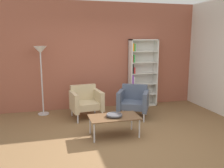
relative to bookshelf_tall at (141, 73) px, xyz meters
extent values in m
plane|color=brown|center=(-1.16, -2.25, -0.94)|extent=(8.32, 8.32, 0.00)
cube|color=#9E5642|center=(-1.16, 0.21, 0.51)|extent=(6.40, 0.12, 2.90)
cube|color=silver|center=(-0.33, -0.02, 0.01)|extent=(0.03, 0.30, 1.90)
cube|color=silver|center=(0.44, -0.02, 0.01)|extent=(0.03, 0.30, 1.90)
cube|color=silver|center=(0.06, -0.02, 0.95)|extent=(0.80, 0.30, 0.03)
cube|color=silver|center=(0.06, -0.02, -0.92)|extent=(0.80, 0.30, 0.03)
cube|color=silver|center=(0.06, 0.12, 0.01)|extent=(0.80, 0.02, 1.90)
cube|color=silver|center=(0.06, -0.02, -0.60)|extent=(0.76, 0.28, 0.02)
cube|color=silver|center=(0.06, -0.02, -0.30)|extent=(0.76, 0.28, 0.02)
cube|color=silver|center=(0.06, -0.02, 0.01)|extent=(0.76, 0.28, 0.02)
cube|color=silver|center=(0.06, -0.02, 0.32)|extent=(0.76, 0.28, 0.02)
cube|color=silver|center=(0.06, -0.02, 0.62)|extent=(0.76, 0.28, 0.02)
cube|color=black|center=(-0.29, -0.07, -0.81)|extent=(0.04, 0.19, 0.17)
cube|color=yellow|center=(-0.25, -0.08, -0.78)|extent=(0.03, 0.17, 0.23)
cube|color=olive|center=(-0.29, -0.04, -0.46)|extent=(0.04, 0.24, 0.25)
cube|color=black|center=(-0.25, -0.04, -0.49)|extent=(0.04, 0.25, 0.19)
cube|color=purple|center=(-0.29, -0.07, -0.15)|extent=(0.04, 0.18, 0.26)
cube|color=white|center=(-0.25, -0.05, -0.18)|extent=(0.04, 0.23, 0.21)
cube|color=black|center=(-0.29, -0.08, 0.16)|extent=(0.04, 0.17, 0.27)
cube|color=red|center=(-0.25, -0.07, 0.11)|extent=(0.04, 0.19, 0.17)
cube|color=red|center=(-0.30, -0.06, 0.42)|extent=(0.02, 0.21, 0.19)
cube|color=green|center=(-0.26, -0.08, 0.44)|extent=(0.04, 0.17, 0.21)
cube|color=orange|center=(-0.29, -0.07, 0.74)|extent=(0.04, 0.20, 0.21)
cube|color=green|center=(-0.25, -0.07, 0.74)|extent=(0.03, 0.19, 0.21)
cube|color=brown|center=(-1.33, -1.98, -0.55)|extent=(1.00, 0.56, 0.02)
cylinder|color=silver|center=(-1.78, -2.21, -0.75)|extent=(0.03, 0.03, 0.38)
cylinder|color=silver|center=(-0.88, -2.21, -0.75)|extent=(0.03, 0.03, 0.38)
cylinder|color=silver|center=(-1.78, -1.75, -0.75)|extent=(0.03, 0.03, 0.38)
cylinder|color=silver|center=(-0.88, -1.75, -0.75)|extent=(0.03, 0.03, 0.38)
cylinder|color=#4C4C51|center=(-1.33, -1.98, -0.53)|extent=(0.13, 0.13, 0.02)
cylinder|color=#4C4C51|center=(-1.33, -1.98, -0.51)|extent=(0.32, 0.32, 0.02)
torus|color=#4C4C51|center=(-1.33, -1.98, -0.50)|extent=(0.32, 0.32, 0.02)
cube|color=#C6B289|center=(-1.69, -0.72, -0.62)|extent=(0.71, 0.66, 0.16)
cube|color=#C6B289|center=(-1.73, -0.46, -0.35)|extent=(0.65, 0.20, 0.38)
cube|color=#C6B289|center=(-2.00, -0.78, -0.51)|extent=(0.18, 0.63, 0.46)
cube|color=#C6B289|center=(-1.38, -0.70, -0.51)|extent=(0.18, 0.63, 0.46)
cylinder|color=silver|center=(-1.95, -1.07, -0.82)|extent=(0.04, 0.04, 0.24)
cylinder|color=silver|center=(-1.36, -0.99, -0.82)|extent=(0.04, 0.04, 0.24)
cylinder|color=silver|center=(-2.03, -0.50, -0.82)|extent=(0.04, 0.04, 0.24)
cylinder|color=silver|center=(-1.43, -0.42, -0.82)|extent=(0.04, 0.04, 0.24)
cube|color=#4C566B|center=(-0.57, -0.98, -0.62)|extent=(0.84, 0.81, 0.16)
cube|color=#4C566B|center=(-0.45, -0.74, -0.35)|extent=(0.62, 0.40, 0.38)
cube|color=#4C566B|center=(-0.86, -0.85, -0.51)|extent=(0.38, 0.59, 0.46)
cube|color=#4C566B|center=(-0.31, -1.14, -0.51)|extent=(0.38, 0.59, 0.46)
cylinder|color=silver|center=(-0.98, -1.11, -0.82)|extent=(0.04, 0.04, 0.24)
cylinder|color=silver|center=(-0.45, -1.39, -0.82)|extent=(0.04, 0.04, 0.24)
cylinder|color=silver|center=(-0.71, -0.60, -0.82)|extent=(0.04, 0.04, 0.24)
cylinder|color=silver|center=(-0.18, -0.88, -0.82)|extent=(0.04, 0.04, 0.24)
cylinder|color=silver|center=(-2.72, -0.16, -0.93)|extent=(0.28, 0.28, 0.02)
cylinder|color=silver|center=(-2.72, -0.16, -0.09)|extent=(0.03, 0.03, 1.65)
cone|color=white|center=(-2.72, -0.16, 0.71)|extent=(0.32, 0.32, 0.18)
camera|label=1|loc=(-2.56, -6.44, 1.00)|focal=39.04mm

